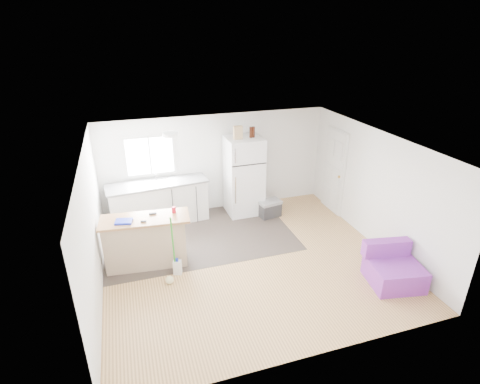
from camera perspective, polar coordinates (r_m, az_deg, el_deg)
name	(u,v)px	position (r m, az deg, el deg)	size (l,w,h in m)	color
room	(249,206)	(6.96, 1.39, -2.21)	(5.51, 5.01, 2.41)	olive
vinyl_zone	(200,235)	(8.43, -6.18, -6.58)	(4.05, 2.50, 0.00)	#382F2A
window	(150,156)	(8.82, -13.57, 5.38)	(1.18, 0.06, 0.98)	white
interior_door	(334,171)	(9.42, 14.12, 3.07)	(0.11, 0.92, 2.10)	white
ceiling_fixture	(170,134)	(7.39, -10.55, 8.63)	(0.30, 0.30, 0.07)	white
kitchen_cabinets	(159,202)	(8.90, -12.25, -1.54)	(2.32, 0.92, 1.31)	white
peninsula	(146,241)	(7.42, -14.17, -7.29)	(1.69, 0.78, 1.01)	tan
refrigerator	(244,176)	(9.04, 0.58, 2.47)	(0.85, 0.81, 1.90)	white
cooler	(269,208)	(9.14, 4.52, -2.48)	(0.59, 0.45, 0.41)	#2E2E31
purple_seat	(393,269)	(7.40, 22.27, -10.84)	(1.00, 0.97, 0.72)	purple
cleaner_jug	(177,267)	(7.22, -9.50, -11.23)	(0.18, 0.15, 0.34)	white
mop	(171,271)	(7.00, -10.53, -11.75)	(0.24, 0.38, 1.36)	green
red_cup	(174,210)	(7.23, -10.05, -2.68)	(0.08, 0.08, 0.12)	red
blue_tray	(124,221)	(7.12, -17.29, -4.30)	(0.30, 0.22, 0.04)	#1423BB
tool_a	(153,214)	(7.27, -13.16, -3.21)	(0.14, 0.05, 0.03)	black
tool_b	(143,221)	(7.04, -14.50, -4.35)	(0.10, 0.04, 0.03)	black
cardboard_box	(238,133)	(8.58, -0.32, 9.04)	(0.20, 0.10, 0.30)	tan
bottle_left	(251,132)	(8.71, 1.67, 9.09)	(0.07, 0.07, 0.25)	#3A160A
bottle_right	(253,132)	(8.73, 2.06, 9.13)	(0.07, 0.07, 0.25)	#3A160A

